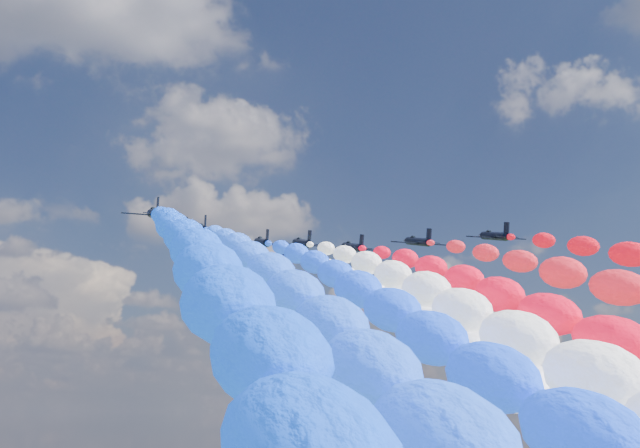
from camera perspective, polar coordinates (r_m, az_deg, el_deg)
name	(u,v)px	position (r m, az deg, el deg)	size (l,w,h in m)	color
jet_0	(154,213)	(120.30, -11.81, 0.75)	(9.51, 12.75, 2.81)	black
trail_0	(219,325)	(50.22, -7.29, -7.17)	(6.91, 130.86, 51.04)	blue
jet_1	(202,230)	(129.65, -8.44, -0.40)	(9.51, 12.75, 2.81)	black
trail_1	(310,340)	(60.57, -0.69, -8.30)	(6.91, 130.86, 51.04)	blue
jet_2	(262,242)	(138.33, -4.17, -1.32)	(9.51, 12.75, 2.81)	black
trail_2	(414,350)	(70.96, 6.76, -8.94)	(6.91, 130.86, 51.04)	#1645F6
jet_3	(302,243)	(138.75, -1.28, -1.39)	(9.51, 12.75, 2.81)	black
trail_3	(491,350)	(72.85, 12.19, -8.85)	(6.91, 130.86, 51.04)	white
jet_4	(290,255)	(149.15, -2.18, -2.22)	(9.51, 12.75, 2.81)	black
trail_4	(444,358)	(82.73, 8.91, -9.48)	(6.91, 130.86, 51.04)	white
jet_5	(353,247)	(142.06, 2.37, -1.66)	(9.51, 12.75, 2.81)	black
trail_5	(581,353)	(78.35, 18.19, -8.78)	(6.91, 130.86, 51.04)	red
jet_6	(418,242)	(138.44, 7.05, -1.26)	(9.51, 12.75, 2.81)	black
jet_7	(495,236)	(136.17, 12.42, -0.85)	(9.51, 12.75, 2.81)	black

